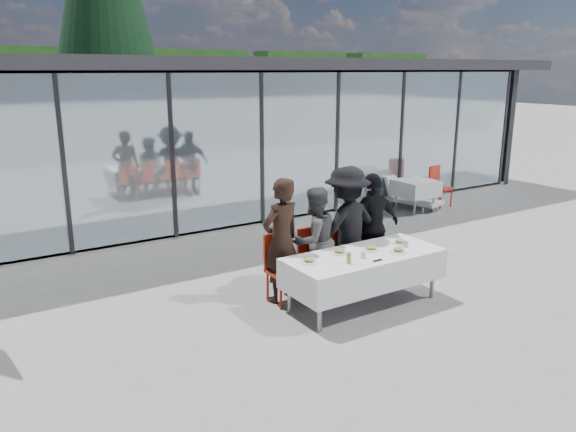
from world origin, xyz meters
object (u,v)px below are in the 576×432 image
at_px(plate_c, 371,248).
at_px(plate_d, 400,242).
at_px(diner_chair_d, 372,245).
at_px(diner_chair_a, 282,264).
at_px(plate_b, 339,251).
at_px(diner_chair_b, 314,257).
at_px(diner_b, 314,241).
at_px(spare_chair_b, 353,185).
at_px(folded_eyeglasses, 378,260).
at_px(diner_a, 281,240).
at_px(lounger, 408,196).
at_px(juice_bottle, 349,258).
at_px(diner_chair_c, 346,251).
at_px(spare_chair_a, 438,184).
at_px(spare_table_right, 415,188).
at_px(diner_d, 373,226).
at_px(plate_a, 309,260).
at_px(dining_table, 364,268).
at_px(diner_c, 347,227).
at_px(plate_extra, 399,250).

bearing_deg(plate_c, plate_d, 0.86).
bearing_deg(diner_chair_d, diner_chair_a, 180.00).
distance_m(diner_chair_a, plate_c, 1.28).
distance_m(diner_chair_d, plate_d, 0.71).
relative_size(diner_chair_d, plate_b, 3.95).
relative_size(diner_chair_b, plate_d, 3.95).
distance_m(diner_b, spare_chair_b, 5.47).
bearing_deg(folded_eyeglasses, spare_chair_b, 54.02).
xyz_separation_m(diner_a, lounger, (5.55, 3.17, -0.63)).
relative_size(plate_d, juice_bottle, 1.63).
xyz_separation_m(diner_chair_c, spare_chair_a, (5.03, 2.85, 0.00)).
xyz_separation_m(plate_c, spare_table_right, (4.28, 3.42, -0.22)).
xyz_separation_m(diner_d, folded_eyeglasses, (-0.85, -1.08, -0.08)).
xyz_separation_m(plate_a, plate_d, (1.59, -0.03, 0.00)).
distance_m(diner_a, lounger, 6.42).
relative_size(diner_chair_d, spare_chair_b, 1.00).
distance_m(dining_table, diner_a, 1.21).
relative_size(diner_a, diner_chair_c, 1.83).
height_order(dining_table, diner_a, diner_a).
bearing_deg(juice_bottle, diner_c, 53.34).
distance_m(diner_chair_b, lounger, 5.92).
xyz_separation_m(diner_chair_d, juice_bottle, (-1.23, -0.95, 0.29)).
bearing_deg(spare_table_right, plate_a, -147.53).
bearing_deg(dining_table, plate_extra, -24.22).
xyz_separation_m(diner_b, plate_b, (0.04, -0.55, -0.02)).
bearing_deg(spare_table_right, diner_chair_d, -143.17).
xyz_separation_m(diner_chair_c, diner_chair_d, (0.52, 0.00, 0.00)).
distance_m(diner_a, diner_chair_a, 0.35).
xyz_separation_m(plate_b, plate_c, (0.46, -0.13, 0.00)).
relative_size(diner_a, spare_chair_a, 1.83).
bearing_deg(plate_d, dining_table, -173.46).
bearing_deg(diner_a, diner_chair_b, 167.22).
bearing_deg(diner_c, dining_table, 62.92).
distance_m(dining_table, diner_b, 0.86).
relative_size(diner_d, lounger, 1.17).
distance_m(diner_b, diner_chair_b, 0.26).
bearing_deg(diner_b, dining_table, 107.46).
distance_m(diner_chair_c, spare_chair_b, 5.07).
bearing_deg(plate_c, diner_c, 82.04).
bearing_deg(dining_table, diner_b, 112.62).
xyz_separation_m(diner_chair_c, spare_chair_b, (3.27, 3.88, 0.00)).
height_order(diner_b, plate_a, diner_b).
relative_size(diner_d, spare_table_right, 1.96).
relative_size(diner_d, spare_chair_b, 1.73).
relative_size(spare_chair_a, spare_chair_b, 1.00).
height_order(plate_d, spare_chair_b, spare_chair_b).
bearing_deg(spare_chair_b, diner_chair_c, -130.13).
distance_m(plate_a, folded_eyeglasses, 0.91).
distance_m(plate_c, spare_chair_a, 6.23).
bearing_deg(diner_d, spare_chair_b, -124.18).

